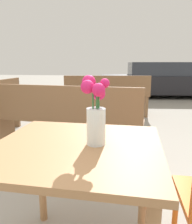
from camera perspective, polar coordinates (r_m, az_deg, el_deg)
name	(u,v)px	position (r m, az deg, el deg)	size (l,w,h in m)	color
table_front	(77,166)	(1.10, -5.01, -13.84)	(0.84, 0.80, 0.70)	#9E7047
flower_vase	(95,114)	(1.02, -0.17, -0.64)	(0.13, 0.15, 0.33)	silver
bench_near	(63,118)	(2.53, -8.62, -1.55)	(1.85, 0.60, 0.85)	brown
bench_middle	(107,94)	(4.52, 2.89, 4.68)	(1.76, 0.51, 0.85)	brown
parked_car	(164,80)	(7.75, 17.29, 7.97)	(4.29, 1.93, 1.13)	black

